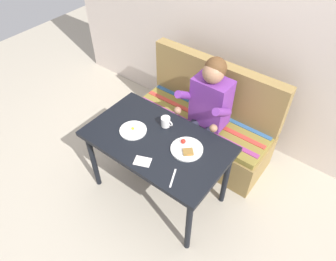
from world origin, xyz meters
TOP-DOWN VIEW (x-y plane):
  - ground_plane at (0.00, 0.00)m, footprint 8.00×8.00m
  - back_wall at (0.00, 1.27)m, footprint 4.40×0.10m
  - table at (0.00, 0.00)m, footprint 1.20×0.70m
  - couch at (0.00, 0.76)m, footprint 1.44×0.56m
  - person at (0.11, 0.59)m, footprint 0.45×0.61m
  - plate_breakfast at (0.26, 0.06)m, footprint 0.26×0.26m
  - plate_eggs at (-0.22, -0.04)m, footprint 0.23×0.23m
  - coffee_mug at (-0.05, 0.18)m, footprint 0.12×0.08m
  - napkin at (0.06, -0.25)m, footprint 0.15×0.13m
  - fork at (0.34, -0.23)m, footprint 0.08×0.16m

SIDE VIEW (x-z plane):
  - ground_plane at x=0.00m, z-range 0.00..0.00m
  - couch at x=0.00m, z-range -0.17..0.83m
  - table at x=0.00m, z-range 0.28..1.01m
  - fork at x=0.34m, z-range 0.73..0.73m
  - napkin at x=0.06m, z-range 0.73..0.74m
  - plate_eggs at x=-0.22m, z-range 0.72..0.76m
  - person at x=0.11m, z-range 0.13..1.35m
  - plate_breakfast at x=0.26m, z-range 0.71..0.77m
  - coffee_mug at x=-0.05m, z-range 0.73..0.82m
  - back_wall at x=0.00m, z-range 0.00..2.60m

